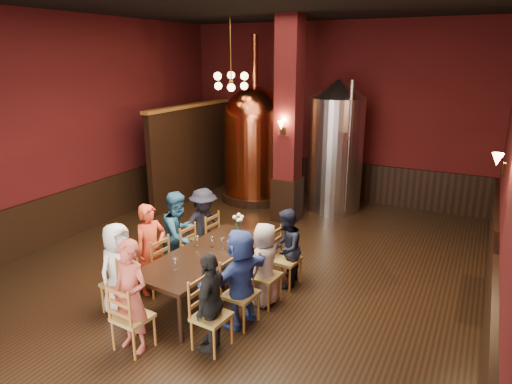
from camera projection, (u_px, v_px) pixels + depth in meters
The scene contains 37 objects.
room at pixel (238, 146), 7.49m from camera, with size 10.00×10.02×4.50m.
wainscot_right at pixel (491, 296), 6.26m from camera, with size 0.08×9.90×1.00m, color black.
wainscot_back at pixel (329, 179), 12.22m from camera, with size 7.90×0.08×1.00m, color black.
wainscot_left at pixel (77, 210), 9.72m from camera, with size 0.08×9.90×1.00m, color black.
column at pixel (289, 123), 10.00m from camera, with size 0.58×0.58×4.50m, color #430E0F.
partition at pixel (192, 154), 11.91m from camera, with size 0.22×3.50×2.40m, color black.
pendant_cluster at pixel (231, 81), 10.50m from camera, with size 0.90×0.90×1.70m, color #A57226, non-canonical shape.
sconce_wall at pixel (505, 163), 6.48m from camera, with size 0.20×0.20×0.36m, color black, non-canonical shape.
sconce_column at pixel (283, 127), 9.76m from camera, with size 0.20×0.20×0.36m, color black, non-canonical shape.
dining_table at pixel (207, 257), 7.04m from camera, with size 1.20×2.48×0.75m.
chair_0 at pixel (120, 282), 6.72m from camera, with size 0.46×0.46×0.92m, color #935725, non-canonical shape.
person_0 at pixel (118, 268), 6.66m from camera, with size 0.68×0.44×1.38m, color white.
chair_1 at pixel (152, 265), 7.27m from camera, with size 0.46×0.46×0.92m, color #935725, non-canonical shape.
person_1 at pixel (151, 249), 7.19m from camera, with size 0.54×0.35×1.48m, color red.
chair_2 at pixel (180, 251), 7.80m from camera, with size 0.46×0.46×0.92m, color #935725, non-canonical shape.
person_2 at pixel (179, 235), 7.72m from camera, with size 0.74×0.36×1.52m, color #235377.
chair_3 at pixel (204, 238), 8.35m from camera, with size 0.46×0.46×0.92m, color #935725, non-canonical shape.
person_3 at pixel (204, 226), 8.28m from camera, with size 0.91×0.52×1.41m, color black.
chair_4 at pixel (212, 316), 5.86m from camera, with size 0.46×0.46×0.92m, color #935725, non-canonical shape.
person_4 at pixel (211, 301), 5.80m from camera, with size 0.79×0.33×1.35m, color black.
chair_5 at pixel (241, 294), 6.40m from camera, with size 0.46×0.46×0.92m, color #935725, non-canonical shape.
person_5 at pixel (240, 278), 6.33m from camera, with size 1.32×0.42×1.43m, color #344D9D.
chair_6 at pixel (265, 275), 6.94m from camera, with size 0.46×0.46×0.92m, color #935725, non-canonical shape.
person_6 at pixel (265, 264), 6.88m from camera, with size 0.63×0.41×1.30m, color #B8AAA2.
chair_7 at pixel (286, 259), 7.48m from camera, with size 0.46×0.46×0.92m, color #935725, non-canonical shape.
person_7 at pixel (286, 248), 7.42m from camera, with size 0.64×0.32×1.32m, color black.
chair_8 at pixel (133, 317), 5.85m from camera, with size 0.46×0.46×0.92m, color #935725, non-canonical shape.
person_8 at pixel (131, 296), 5.76m from camera, with size 0.55×0.36×1.50m, color #A74737.
copper_kettle at pixel (255, 143), 11.72m from camera, with size 1.99×1.99×4.16m.
steel_vessel at pixel (336, 146), 10.95m from camera, with size 1.41×1.41×3.16m.
rose_vase at pixel (238, 220), 7.82m from camera, with size 0.19×0.19×0.33m.
wine_glass_0 at pixel (197, 241), 7.26m from camera, with size 0.07×0.07×0.17m, color white, non-canonical shape.
wine_glass_1 at pixel (231, 243), 7.19m from camera, with size 0.07×0.07×0.17m, color white, non-canonical shape.
wine_glass_2 at pixel (175, 264), 6.46m from camera, with size 0.07×0.07×0.17m, color white, non-canonical shape.
wine_glass_3 at pixel (232, 249), 6.98m from camera, with size 0.07×0.07×0.17m, color white, non-canonical shape.
wine_glass_4 at pixel (212, 242), 7.23m from camera, with size 0.07×0.07×0.17m, color white, non-canonical shape.
wine_glass_5 at pixel (223, 243), 7.19m from camera, with size 0.07×0.07×0.17m, color white, non-canonical shape.
Camera 1 is at (3.64, -6.44, 3.68)m, focal length 32.00 mm.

